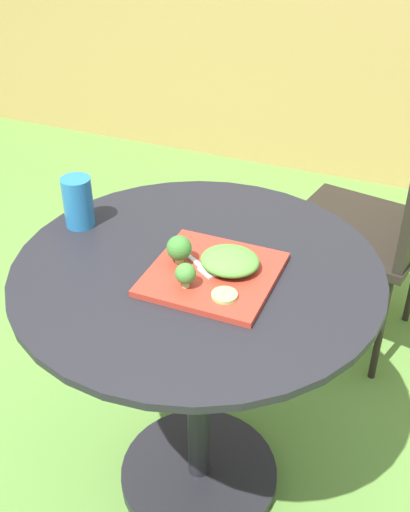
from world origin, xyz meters
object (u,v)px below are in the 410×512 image
patio_chair (389,212)px  fork (197,263)px  salad_plate (213,274)px  drinking_glass (78,205)px

patio_chair → fork: size_ratio=6.47×
salad_plate → fork: (-0.04, 0.01, 0.01)m
fork → patio_chair: bearing=68.4°
drinking_glass → fork: 0.35m
salad_plate → drinking_glass: bearing=168.4°
drinking_glass → fork: (0.34, -0.07, -0.04)m
patio_chair → fork: (-0.32, -0.80, 0.23)m
patio_chair → salad_plate: 0.89m
drinking_glass → fork: bearing=-11.1°
patio_chair → fork: patio_chair is taller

